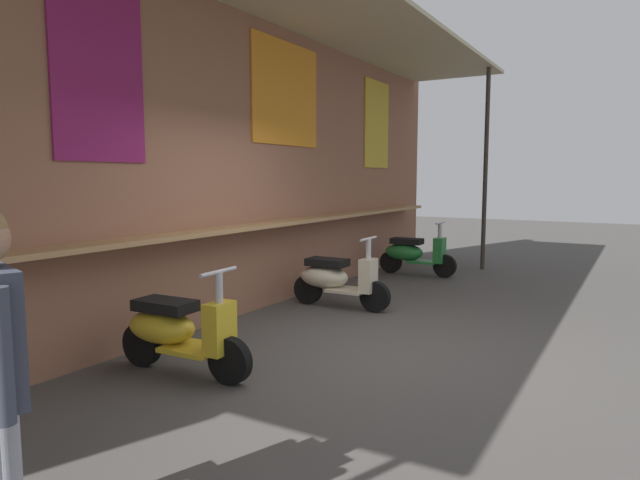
# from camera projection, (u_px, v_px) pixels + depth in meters

# --- Properties ---
(ground_plane) EXTENTS (37.38, 37.38, 0.00)m
(ground_plane) POSITION_uv_depth(u_px,v_px,m) (358.00, 349.00, 5.64)
(ground_plane) COLOR #474442
(market_stall_facade) EXTENTS (13.35, 2.09, 3.86)m
(market_stall_facade) POSITION_uv_depth(u_px,v_px,m) (210.00, 145.00, 6.36)
(market_stall_facade) COLOR #8C5B44
(market_stall_facade) RESTS_ON ground_plane
(scooter_yellow) EXTENTS (0.47, 1.40, 0.97)m
(scooter_yellow) POSITION_uv_depth(u_px,v_px,m) (176.00, 330.00, 4.90)
(scooter_yellow) COLOR gold
(scooter_yellow) RESTS_ON ground_plane
(scooter_cream) EXTENTS (0.46, 1.40, 0.97)m
(scooter_cream) POSITION_uv_depth(u_px,v_px,m) (335.00, 279.00, 7.40)
(scooter_cream) COLOR beige
(scooter_cream) RESTS_ON ground_plane
(scooter_green) EXTENTS (0.46, 1.40, 0.97)m
(scooter_green) POSITION_uv_depth(u_px,v_px,m) (413.00, 253.00, 9.88)
(scooter_green) COLOR #237533
(scooter_green) RESTS_ON ground_plane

